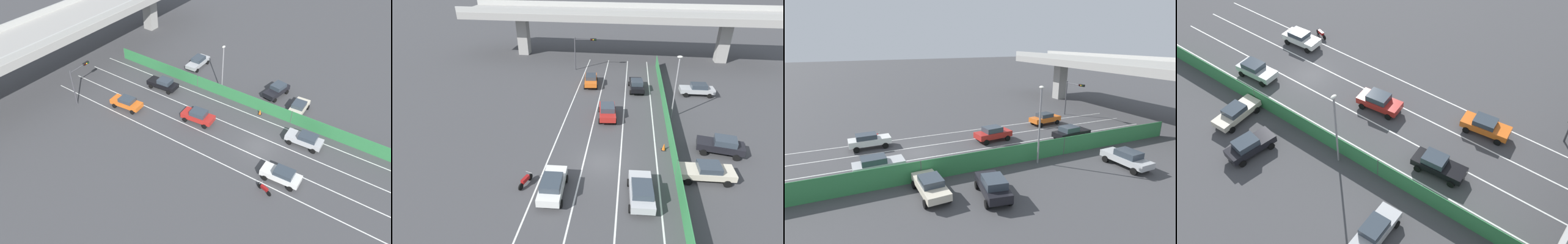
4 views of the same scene
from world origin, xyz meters
TOP-DOWN VIEW (x-y plane):
  - ground_plane at (0.00, 0.00)m, footprint 300.00×300.00m
  - lane_line_left_edge at (-5.06, 6.21)m, footprint 0.14×48.42m
  - lane_line_mid_left at (-1.69, 6.21)m, footprint 0.14×48.42m
  - lane_line_mid_right at (1.69, 6.21)m, footprint 0.14×48.42m
  - lane_line_right_edge at (5.06, 6.21)m, footprint 0.14×48.42m
  - elevated_overpass at (0.00, 32.42)m, footprint 55.86×8.67m
  - green_fence at (6.52, 6.21)m, footprint 0.10×44.52m
  - car_sedan_red at (-0.22, 8.79)m, footprint 2.40×4.43m
  - car_sedan_silver at (3.49, -4.35)m, footprint 2.22×4.45m
  - car_taxi_orange at (-3.40, 18.46)m, footprint 2.32×4.58m
  - car_sedan_black at (3.15, 17.39)m, footprint 2.27×4.69m
  - car_sedan_white at (-3.53, -4.61)m, footprint 2.19×4.42m
  - motorcycle at (-6.04, -3.88)m, footprint 0.78×1.90m
  - parked_sedan_cream at (9.04, -1.06)m, footprint 4.75×2.19m
  - parked_sedan_dark at (11.20, 3.15)m, footprint 4.53×2.53m
  - parked_wagon_silver at (11.32, 16.95)m, footprint 4.59×2.13m
  - traffic_light at (-5.58, 24.84)m, footprint 3.50×0.50m
  - street_lamp at (7.25, 9.91)m, footprint 0.60×0.36m
  - traffic_cone at (5.85, 2.93)m, footprint 0.47×0.47m

SIDE VIEW (x-z plane):
  - ground_plane at x=0.00m, z-range 0.00..0.00m
  - lane_line_left_edge at x=-5.06m, z-range 0.00..0.01m
  - lane_line_mid_left at x=-1.69m, z-range 0.00..0.01m
  - lane_line_mid_right at x=1.69m, z-range 0.00..0.01m
  - lane_line_right_edge at x=5.06m, z-range 0.00..0.01m
  - traffic_cone at x=5.85m, z-range -0.02..0.72m
  - motorcycle at x=-6.04m, z-range -0.01..0.93m
  - parked_sedan_cream at x=9.04m, z-range 0.09..1.63m
  - parked_wagon_silver at x=11.32m, z-range 0.08..1.71m
  - car_taxi_orange at x=-3.40m, z-range 0.09..1.71m
  - car_sedan_black at x=3.15m, z-range 0.07..1.75m
  - car_sedan_silver at x=3.49m, z-range 0.10..1.73m
  - car_sedan_white at x=-3.53m, z-range 0.10..1.73m
  - green_fence at x=6.52m, z-range 0.00..1.85m
  - parked_sedan_dark at x=11.20m, z-range 0.08..1.80m
  - car_sedan_red at x=-0.22m, z-range 0.08..1.80m
  - traffic_light at x=-5.58m, z-range 1.12..6.45m
  - street_lamp at x=7.25m, z-range 0.77..8.26m
  - elevated_overpass at x=0.00m, z-range 2.74..11.74m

